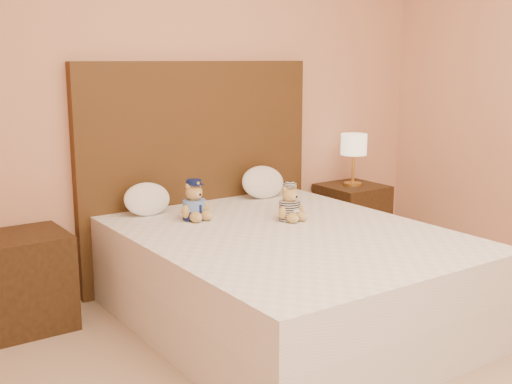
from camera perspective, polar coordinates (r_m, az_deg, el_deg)
bed at (r=3.74m, az=2.76°, el=-7.60°), size 1.60×2.00×0.55m
headboard at (r=4.44m, az=-5.11°, el=1.80°), size 1.75×0.08×1.50m
nightstand_left at (r=3.91m, az=-19.65°, el=-7.42°), size 0.45×0.45×0.55m
nightstand_right at (r=5.10m, az=8.49°, el=-2.42°), size 0.45×0.45×0.55m
lamp at (r=5.00m, az=8.68°, el=3.97°), size 0.20×0.20×0.40m
teddy_police at (r=3.92m, az=-5.52°, el=-0.71°), size 0.23×0.22×0.24m
teddy_prisoner at (r=3.89m, az=3.02°, el=-0.93°), size 0.21×0.20×0.22m
pillow_left at (r=4.09m, az=-9.67°, el=-0.49°), size 0.31×0.20×0.22m
pillow_right at (r=4.52m, az=0.63°, el=1.02°), size 0.34×0.22×0.24m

